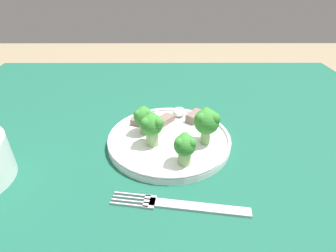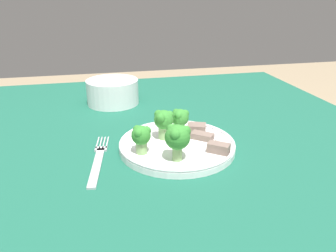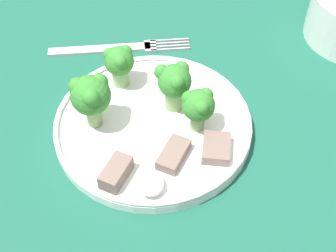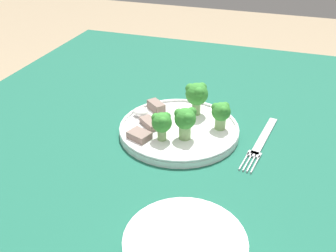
% 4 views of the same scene
% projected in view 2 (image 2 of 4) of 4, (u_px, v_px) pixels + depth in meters
% --- Properties ---
extents(table, '(1.05, 1.13, 0.78)m').
position_uv_depth(table, '(161.00, 190.00, 0.71)').
color(table, '#195642').
rests_on(table, ground_plane).
extents(dinner_plate, '(0.23, 0.23, 0.02)m').
position_uv_depth(dinner_plate, '(177.00, 145.00, 0.66)').
color(dinner_plate, white).
rests_on(dinner_plate, table).
extents(fork, '(0.05, 0.20, 0.00)m').
position_uv_depth(fork, '(98.00, 160.00, 0.62)').
color(fork, '#B2B2B7').
rests_on(fork, table).
extents(cream_bowl, '(0.14, 0.14, 0.07)m').
position_uv_depth(cream_bowl, '(113.00, 92.00, 0.92)').
color(cream_bowl, white).
rests_on(cream_bowl, table).
extents(broccoli_floret_near_rim_left, '(0.04, 0.04, 0.05)m').
position_uv_depth(broccoli_floret_near_rim_left, '(180.00, 118.00, 0.69)').
color(broccoli_floret_near_rim_left, '#7FA866').
rests_on(broccoli_floret_near_rim_left, dinner_plate).
extents(broccoli_floret_center_left, '(0.05, 0.05, 0.07)m').
position_uv_depth(broccoli_floret_center_left, '(177.00, 137.00, 0.58)').
color(broccoli_floret_center_left, '#7FA866').
rests_on(broccoli_floret_center_left, dinner_plate).
extents(broccoli_floret_back_left, '(0.04, 0.04, 0.06)m').
position_uv_depth(broccoli_floret_back_left, '(141.00, 136.00, 0.61)').
color(broccoli_floret_back_left, '#7FA866').
rests_on(broccoli_floret_back_left, dinner_plate).
extents(broccoli_floret_front_left, '(0.04, 0.04, 0.06)m').
position_uv_depth(broccoli_floret_front_left, '(164.00, 121.00, 0.67)').
color(broccoli_floret_front_left, '#7FA866').
rests_on(broccoli_floret_front_left, dinner_plate).
extents(meat_slice_front_slice, '(0.05, 0.05, 0.01)m').
position_uv_depth(meat_slice_front_slice, '(202.00, 136.00, 0.68)').
color(meat_slice_front_slice, '#756056').
rests_on(meat_slice_front_slice, dinner_plate).
extents(meat_slice_middle_slice, '(0.05, 0.04, 0.02)m').
position_uv_depth(meat_slice_middle_slice, '(219.00, 148.00, 0.62)').
color(meat_slice_middle_slice, '#756056').
rests_on(meat_slice_middle_slice, dinner_plate).
extents(meat_slice_rear_slice, '(0.05, 0.04, 0.01)m').
position_uv_depth(meat_slice_rear_slice, '(197.00, 127.00, 0.72)').
color(meat_slice_rear_slice, '#756056').
rests_on(meat_slice_rear_slice, dinner_plate).
extents(sauce_dollop, '(0.03, 0.03, 0.02)m').
position_uv_depth(sauce_dollop, '(223.00, 140.00, 0.65)').
color(sauce_dollop, white).
rests_on(sauce_dollop, dinner_plate).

